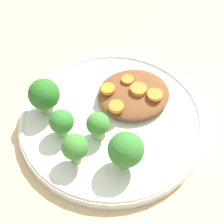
# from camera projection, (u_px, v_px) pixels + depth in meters

# --- Properties ---
(ground_plane) EXTENTS (4.00, 4.00, 0.00)m
(ground_plane) POSITION_uv_depth(u_px,v_px,m) (112.00, 125.00, 0.57)
(ground_plane) COLOR tan
(plate) EXTENTS (0.28, 0.28, 0.02)m
(plate) POSITION_uv_depth(u_px,v_px,m) (112.00, 120.00, 0.56)
(plate) COLOR silver
(plate) RESTS_ON ground_plane
(stew_mound) EXTENTS (0.11, 0.10, 0.02)m
(stew_mound) POSITION_uv_depth(u_px,v_px,m) (134.00, 94.00, 0.57)
(stew_mound) COLOR brown
(stew_mound) RESTS_ON plate
(broccoli_floret_0) EXTENTS (0.05, 0.05, 0.06)m
(broccoli_floret_0) POSITION_uv_depth(u_px,v_px,m) (126.00, 150.00, 0.48)
(broccoli_floret_0) COLOR #7FA85B
(broccoli_floret_0) RESTS_ON plate
(broccoli_floret_1) EXTENTS (0.03, 0.03, 0.05)m
(broccoli_floret_1) POSITION_uv_depth(u_px,v_px,m) (62.00, 124.00, 0.52)
(broccoli_floret_1) COLOR #7FA85B
(broccoli_floret_1) RESTS_ON plate
(broccoli_floret_2) EXTENTS (0.04, 0.04, 0.05)m
(broccoli_floret_2) POSITION_uv_depth(u_px,v_px,m) (75.00, 148.00, 0.48)
(broccoli_floret_2) COLOR #7FA85B
(broccoli_floret_2) RESTS_ON plate
(broccoli_floret_3) EXTENTS (0.03, 0.03, 0.04)m
(broccoli_floret_3) POSITION_uv_depth(u_px,v_px,m) (98.00, 125.00, 0.52)
(broccoli_floret_3) COLOR #7FA85B
(broccoli_floret_3) RESTS_ON plate
(broccoli_floret_4) EXTENTS (0.05, 0.05, 0.06)m
(broccoli_floret_4) POSITION_uv_depth(u_px,v_px,m) (44.00, 95.00, 0.54)
(broccoli_floret_4) COLOR #7FA85B
(broccoli_floret_4) RESTS_ON plate
(carrot_slice_0) EXTENTS (0.02, 0.02, 0.01)m
(carrot_slice_0) POSITION_uv_depth(u_px,v_px,m) (156.00, 96.00, 0.55)
(carrot_slice_0) COLOR orange
(carrot_slice_0) RESTS_ON stew_mound
(carrot_slice_1) EXTENTS (0.02, 0.02, 0.01)m
(carrot_slice_1) POSITION_uv_depth(u_px,v_px,m) (117.00, 107.00, 0.54)
(carrot_slice_1) COLOR orange
(carrot_slice_1) RESTS_ON stew_mound
(carrot_slice_2) EXTENTS (0.02, 0.02, 0.00)m
(carrot_slice_2) POSITION_uv_depth(u_px,v_px,m) (128.00, 80.00, 0.57)
(carrot_slice_2) COLOR orange
(carrot_slice_2) RESTS_ON stew_mound
(carrot_slice_3) EXTENTS (0.03, 0.03, 0.01)m
(carrot_slice_3) POSITION_uv_depth(u_px,v_px,m) (139.00, 89.00, 0.56)
(carrot_slice_3) COLOR orange
(carrot_slice_3) RESTS_ON stew_mound
(carrot_slice_4) EXTENTS (0.02, 0.02, 0.01)m
(carrot_slice_4) POSITION_uv_depth(u_px,v_px,m) (108.00, 89.00, 0.56)
(carrot_slice_4) COLOR orange
(carrot_slice_4) RESTS_ON stew_mound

